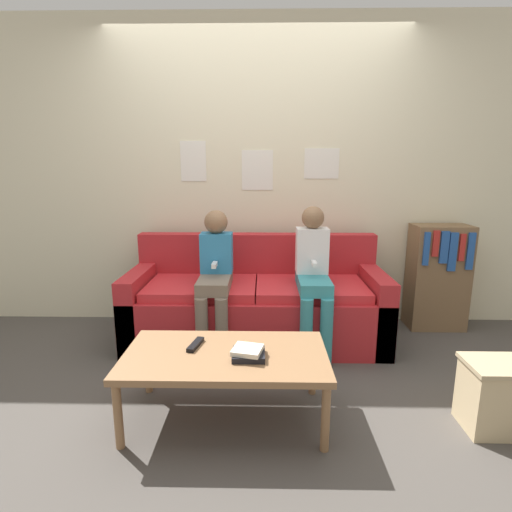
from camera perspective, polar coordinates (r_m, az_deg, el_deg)
ground_plane at (r=2.90m, az=-0.14°, el=-15.70°), size 10.00×10.00×0.00m
wall_back at (r=3.53m, az=0.20°, el=11.36°), size 8.00×0.06×2.60m
couch at (r=3.24m, az=0.05°, el=-7.01°), size 2.00×0.77×0.82m
coffee_table at (r=2.24m, az=-4.36°, el=-14.52°), size 1.10×0.59×0.39m
person_left at (r=2.99m, az=-5.86°, el=-2.40°), size 0.24×0.54×1.06m
person_right at (r=2.99m, az=8.18°, el=-2.27°), size 0.24×0.54×1.09m
tv_remote at (r=2.31m, az=-8.64°, el=-12.39°), size 0.08×0.17×0.02m
book_stack at (r=2.16m, az=-1.13°, el=-13.67°), size 0.18×0.17×0.06m
bookshelf at (r=3.77m, az=24.51°, el=-2.70°), size 0.47×0.30×0.90m
storage_box at (r=2.59m, az=31.89°, el=-16.63°), size 0.42×0.27×0.38m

